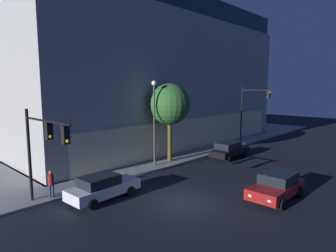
{
  "coord_description": "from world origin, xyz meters",
  "views": [
    {
      "loc": [
        -12.82,
        -10.96,
        7.0
      ],
      "look_at": [
        4.39,
        5.39,
        3.8
      ],
      "focal_mm": 30.78,
      "sensor_mm": 36.0,
      "label": 1
    }
  ],
  "objects_px": {
    "pedestrian_waiting": "(51,182)",
    "car_white": "(103,187)",
    "modern_building": "(127,77)",
    "traffic_light_near_corner": "(43,141)",
    "sidewalk_tree": "(170,104)",
    "car_black": "(229,150)",
    "traffic_light_far_corner": "(250,106)",
    "car_red": "(277,186)",
    "street_lamp_sidewalk": "(154,112)"
  },
  "relations": [
    {
      "from": "pedestrian_waiting",
      "to": "sidewalk_tree",
      "type": "bearing_deg",
      "value": 4.4
    },
    {
      "from": "street_lamp_sidewalk",
      "to": "car_red",
      "type": "distance_m",
      "value": 11.57
    },
    {
      "from": "car_black",
      "to": "car_white",
      "type": "bearing_deg",
      "value": 179.78
    },
    {
      "from": "traffic_light_near_corner",
      "to": "car_red",
      "type": "distance_m",
      "value": 14.19
    },
    {
      "from": "modern_building",
      "to": "sidewalk_tree",
      "type": "xyz_separation_m",
      "value": [
        -6.26,
        -14.0,
        -3.04
      ]
    },
    {
      "from": "street_lamp_sidewalk",
      "to": "sidewalk_tree",
      "type": "height_order",
      "value": "street_lamp_sidewalk"
    },
    {
      "from": "pedestrian_waiting",
      "to": "traffic_light_far_corner",
      "type": "bearing_deg",
      "value": -1.8
    },
    {
      "from": "traffic_light_far_corner",
      "to": "car_red",
      "type": "relative_size",
      "value": 1.55
    },
    {
      "from": "traffic_light_far_corner",
      "to": "sidewalk_tree",
      "type": "relative_size",
      "value": 0.97
    },
    {
      "from": "sidewalk_tree",
      "to": "car_red",
      "type": "distance_m",
      "value": 12.09
    },
    {
      "from": "pedestrian_waiting",
      "to": "car_white",
      "type": "bearing_deg",
      "value": -44.36
    },
    {
      "from": "traffic_light_near_corner",
      "to": "car_white",
      "type": "height_order",
      "value": "traffic_light_near_corner"
    },
    {
      "from": "pedestrian_waiting",
      "to": "car_red",
      "type": "xyz_separation_m",
      "value": [
        9.87,
        -10.12,
        -0.32
      ]
    },
    {
      "from": "pedestrian_waiting",
      "to": "car_red",
      "type": "relative_size",
      "value": 0.38
    },
    {
      "from": "street_lamp_sidewalk",
      "to": "car_black",
      "type": "bearing_deg",
      "value": -22.2
    },
    {
      "from": "traffic_light_far_corner",
      "to": "sidewalk_tree",
      "type": "height_order",
      "value": "sidewalk_tree"
    },
    {
      "from": "street_lamp_sidewalk",
      "to": "pedestrian_waiting",
      "type": "relative_size",
      "value": 4.29
    },
    {
      "from": "traffic_light_far_corner",
      "to": "street_lamp_sidewalk",
      "type": "height_order",
      "value": "street_lamp_sidewalk"
    },
    {
      "from": "car_black",
      "to": "car_red",
      "type": "bearing_deg",
      "value": -132.38
    },
    {
      "from": "traffic_light_near_corner",
      "to": "street_lamp_sidewalk",
      "type": "xyz_separation_m",
      "value": [
        10.63,
        2.33,
        0.76
      ]
    },
    {
      "from": "modern_building",
      "to": "traffic_light_near_corner",
      "type": "height_order",
      "value": "modern_building"
    },
    {
      "from": "traffic_light_near_corner",
      "to": "pedestrian_waiting",
      "type": "relative_size",
      "value": 3.24
    },
    {
      "from": "sidewalk_tree",
      "to": "pedestrian_waiting",
      "type": "bearing_deg",
      "value": -175.6
    },
    {
      "from": "traffic_light_far_corner",
      "to": "sidewalk_tree",
      "type": "distance_m",
      "value": 12.36
    },
    {
      "from": "street_lamp_sidewalk",
      "to": "traffic_light_far_corner",
      "type": "bearing_deg",
      "value": -5.93
    },
    {
      "from": "traffic_light_far_corner",
      "to": "car_white",
      "type": "xyz_separation_m",
      "value": [
        -21.72,
        -1.47,
        -3.94
      ]
    },
    {
      "from": "traffic_light_near_corner",
      "to": "car_white",
      "type": "xyz_separation_m",
      "value": [
        3.28,
        -0.63,
        -3.29
      ]
    },
    {
      "from": "street_lamp_sidewalk",
      "to": "sidewalk_tree",
      "type": "distance_m",
      "value": 2.22
    },
    {
      "from": "traffic_light_near_corner",
      "to": "sidewalk_tree",
      "type": "relative_size",
      "value": 0.77
    },
    {
      "from": "modern_building",
      "to": "car_red",
      "type": "bearing_deg",
      "value": -108.06
    },
    {
      "from": "car_white",
      "to": "traffic_light_near_corner",
      "type": "bearing_deg",
      "value": 169.13
    },
    {
      "from": "street_lamp_sidewalk",
      "to": "car_black",
      "type": "xyz_separation_m",
      "value": [
        7.39,
        -3.02,
        -4.01
      ]
    },
    {
      "from": "traffic_light_near_corner",
      "to": "sidewalk_tree",
      "type": "bearing_deg",
      "value": 11.07
    },
    {
      "from": "car_white",
      "to": "car_black",
      "type": "relative_size",
      "value": 0.98
    },
    {
      "from": "sidewalk_tree",
      "to": "street_lamp_sidewalk",
      "type": "bearing_deg",
      "value": -175.47
    },
    {
      "from": "traffic_light_near_corner",
      "to": "street_lamp_sidewalk",
      "type": "relative_size",
      "value": 0.75
    },
    {
      "from": "modern_building",
      "to": "car_black",
      "type": "relative_size",
      "value": 7.26
    },
    {
      "from": "car_red",
      "to": "car_white",
      "type": "bearing_deg",
      "value": 133.89
    },
    {
      "from": "modern_building",
      "to": "pedestrian_waiting",
      "type": "bearing_deg",
      "value": -140.42
    },
    {
      "from": "modern_building",
      "to": "car_black",
      "type": "bearing_deg",
      "value": -93.35
    },
    {
      "from": "modern_building",
      "to": "car_white",
      "type": "bearing_deg",
      "value": -132.62
    },
    {
      "from": "modern_building",
      "to": "traffic_light_far_corner",
      "type": "relative_size",
      "value": 5.02
    },
    {
      "from": "street_lamp_sidewalk",
      "to": "pedestrian_waiting",
      "type": "xyz_separation_m",
      "value": [
        -9.63,
        -0.74,
        -3.68
      ]
    },
    {
      "from": "sidewalk_tree",
      "to": "pedestrian_waiting",
      "type": "xyz_separation_m",
      "value": [
        -11.77,
        -0.91,
        -4.26
      ]
    },
    {
      "from": "sidewalk_tree",
      "to": "car_white",
      "type": "height_order",
      "value": "sidewalk_tree"
    },
    {
      "from": "modern_building",
      "to": "sidewalk_tree",
      "type": "relative_size",
      "value": 4.85
    },
    {
      "from": "sidewalk_tree",
      "to": "car_red",
      "type": "xyz_separation_m",
      "value": [
        -1.9,
        -11.02,
        -4.58
      ]
    },
    {
      "from": "car_white",
      "to": "pedestrian_waiting",
      "type": "bearing_deg",
      "value": 135.64
    },
    {
      "from": "car_white",
      "to": "car_red",
      "type": "xyz_separation_m",
      "value": [
        7.6,
        -7.89,
        0.05
      ]
    },
    {
      "from": "modern_building",
      "to": "street_lamp_sidewalk",
      "type": "relative_size",
      "value": 4.73
    }
  ]
}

